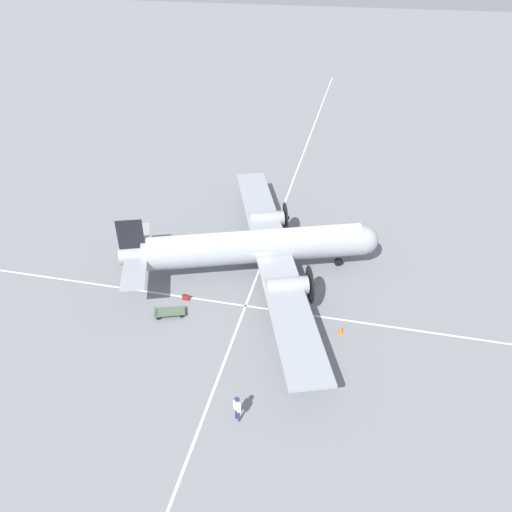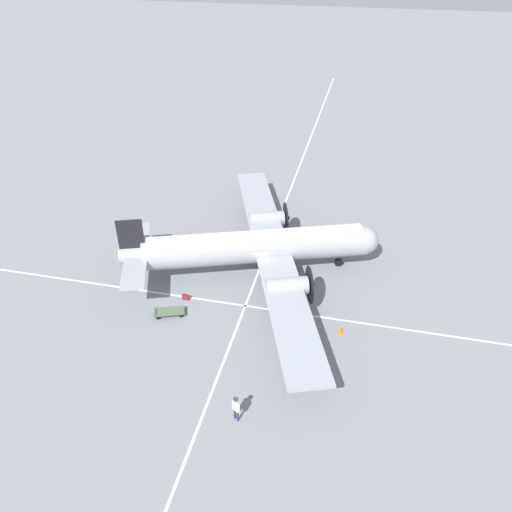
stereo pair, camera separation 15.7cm
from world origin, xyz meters
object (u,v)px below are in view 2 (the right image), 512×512
crew_foreground (236,407)px  baggage_cart (169,312)px  suitcase_near_door (186,297)px  airliner_main (261,246)px  traffic_cone (340,330)px

crew_foreground → baggage_cart: 10.17m
suitcase_near_door → crew_foreground: bearing=-56.0°
airliner_main → traffic_cone: bearing=-60.3°
airliner_main → suitcase_near_door: size_ratio=53.15×
traffic_cone → airliner_main: bearing=140.0°
airliner_main → traffic_cone: size_ratio=58.93×
airliner_main → crew_foreground: (1.75, -13.97, -1.31)m
baggage_cart → traffic_cone: 11.83m
airliner_main → crew_foreground: size_ratio=15.87×
crew_foreground → baggage_cart: crew_foreground is taller
airliner_main → baggage_cart: size_ratio=11.69×
airliner_main → baggage_cart: bearing=-148.4°
airliner_main → suitcase_near_door: (-4.52, -4.65, -2.14)m
airliner_main → crew_foreground: bearing=-103.1°
airliner_main → suitcase_near_door: bearing=-154.5°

